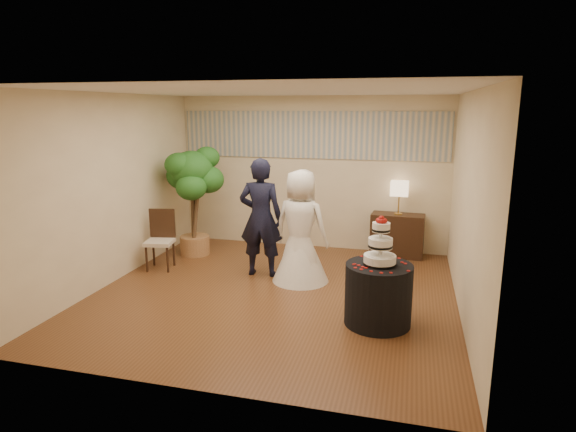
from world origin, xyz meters
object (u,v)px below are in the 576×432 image
(cake_table, at_px, (378,294))
(table_lamp, at_px, (399,198))
(ficus_tree, at_px, (193,201))
(side_chair, at_px, (159,240))
(groom, at_px, (261,218))
(wedding_cake, at_px, (381,240))
(console, at_px, (397,235))
(bride, at_px, (301,226))

(cake_table, height_order, table_lamp, table_lamp)
(ficus_tree, relative_size, side_chair, 2.03)
(table_lamp, distance_m, ficus_tree, 3.62)
(groom, distance_m, table_lamp, 2.56)
(wedding_cake, distance_m, ficus_tree, 3.98)
(wedding_cake, relative_size, ficus_tree, 0.31)
(table_lamp, bearing_deg, groom, -142.76)
(wedding_cake, xyz_separation_m, console, (0.12, 2.89, -0.68))
(groom, relative_size, wedding_cake, 3.08)
(groom, xyz_separation_m, console, (2.03, 1.55, -0.55))
(console, bearing_deg, ficus_tree, -163.27)
(table_lamp, bearing_deg, cake_table, -92.42)
(bride, distance_m, table_lamp, 2.16)
(groom, bearing_deg, bride, 166.09)
(groom, height_order, table_lamp, groom)
(ficus_tree, xyz_separation_m, side_chair, (-0.19, -0.89, -0.50))
(bride, height_order, wedding_cake, bride)
(groom, distance_m, ficus_tree, 1.66)
(wedding_cake, xyz_separation_m, ficus_tree, (-3.40, 2.08, -0.08))
(cake_table, distance_m, wedding_cake, 0.68)
(console, distance_m, ficus_tree, 3.66)
(groom, xyz_separation_m, side_chair, (-1.68, -0.15, -0.44))
(bride, bearing_deg, console, -118.67)
(ficus_tree, bearing_deg, groom, -26.24)
(cake_table, relative_size, console, 0.89)
(side_chair, bearing_deg, cake_table, -29.26)
(wedding_cake, height_order, table_lamp, wedding_cake)
(cake_table, bearing_deg, ficus_tree, 148.58)
(cake_table, relative_size, table_lamp, 1.39)
(console, distance_m, side_chair, 4.09)
(cake_table, distance_m, table_lamp, 2.97)
(groom, distance_m, side_chair, 1.75)
(bride, relative_size, console, 1.88)
(cake_table, relative_size, ficus_tree, 0.41)
(ficus_tree, bearing_deg, cake_table, -31.42)
(groom, bearing_deg, table_lamp, -146.99)
(groom, xyz_separation_m, ficus_tree, (-1.49, 0.73, 0.06))
(console, bearing_deg, groom, -139.00)
(cake_table, distance_m, side_chair, 3.79)
(wedding_cake, bearing_deg, ficus_tree, 148.58)
(bride, height_order, table_lamp, bride)
(console, distance_m, table_lamp, 0.67)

